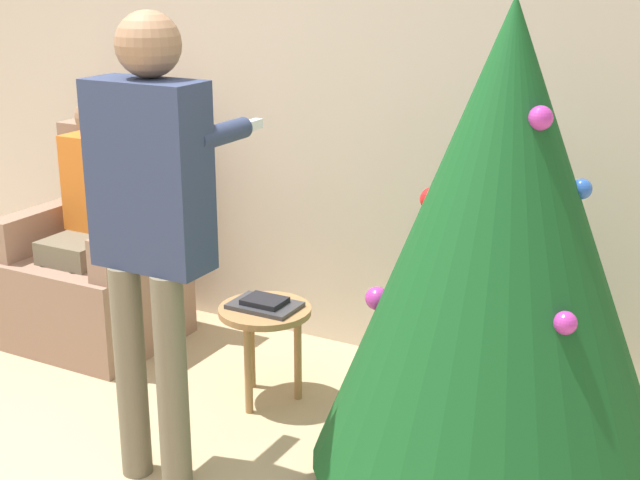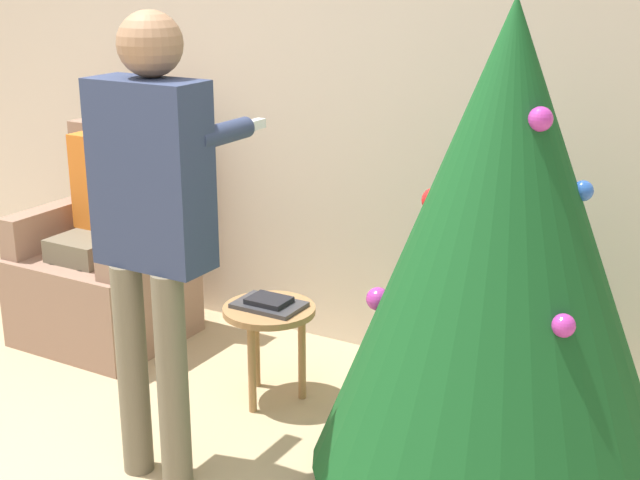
{
  "view_description": "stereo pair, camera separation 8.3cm",
  "coord_description": "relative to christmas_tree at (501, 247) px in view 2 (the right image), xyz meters",
  "views": [
    {
      "loc": [
        2.11,
        -1.7,
        1.97
      ],
      "look_at": [
        0.66,
        0.98,
        1.0
      ],
      "focal_mm": 50.0,
      "sensor_mm": 36.0,
      "label": 1
    },
    {
      "loc": [
        2.19,
        -1.66,
        1.97
      ],
      "look_at": [
        0.66,
        0.98,
        1.0
      ],
      "focal_mm": 50.0,
      "sensor_mm": 36.0,
      "label": 2
    }
  ],
  "objects": [
    {
      "name": "side_stool",
      "position": [
        -1.13,
        0.2,
        -0.6
      ],
      "size": [
        0.42,
        0.42,
        0.46
      ],
      "color": "#A37547",
      "rests_on": "ground_plane"
    },
    {
      "name": "book",
      "position": [
        -1.13,
        0.2,
        -0.5
      ],
      "size": [
        0.18,
        0.14,
        0.02
      ],
      "color": "black",
      "rests_on": "laptop"
    },
    {
      "name": "wall_back",
      "position": [
        -1.24,
        0.96,
        0.36
      ],
      "size": [
        8.0,
        0.06,
        2.7
      ],
      "color": "beige",
      "rests_on": "ground_plane"
    },
    {
      "name": "armchair",
      "position": [
        -2.28,
        0.39,
        -0.61
      ],
      "size": [
        0.78,
        0.72,
        1.11
      ],
      "color": "#93705B",
      "rests_on": "ground_plane"
    },
    {
      "name": "person_standing",
      "position": [
        -1.16,
        -0.51,
        0.11
      ],
      "size": [
        0.45,
        0.57,
        1.8
      ],
      "color": "#6B604C",
      "rests_on": "ground_plane"
    },
    {
      "name": "christmas_tree",
      "position": [
        0.0,
        0.0,
        0.0
      ],
      "size": [
        1.35,
        1.35,
        1.86
      ],
      "color": "brown",
      "rests_on": "ground_plane"
    },
    {
      "name": "person_seated",
      "position": [
        -2.28,
        0.36,
        -0.27
      ],
      "size": [
        0.36,
        0.46,
        1.3
      ],
      "color": "#6B604C",
      "rests_on": "ground_plane"
    },
    {
      "name": "laptop",
      "position": [
        -1.13,
        0.2,
        -0.52
      ],
      "size": [
        0.31,
        0.21,
        0.02
      ],
      "color": "#38383D",
      "rests_on": "side_stool"
    }
  ]
}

